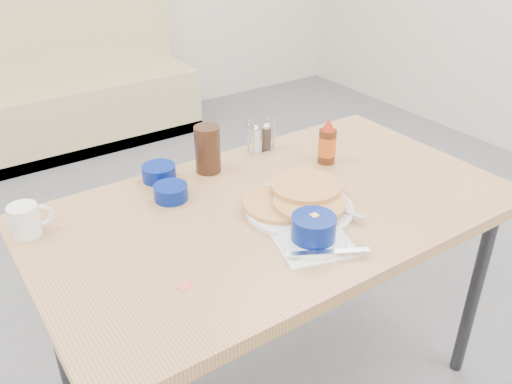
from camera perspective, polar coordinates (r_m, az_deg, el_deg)
booth_bench at (r=3.91m, az=-20.77°, el=9.37°), size 1.90×0.56×1.22m
dining_table at (r=1.62m, az=2.08°, el=-3.30°), size 1.40×0.80×0.76m
pancake_plate at (r=1.56m, az=4.51°, el=-1.10°), size 0.31×0.32×0.06m
coffee_mug at (r=1.56m, az=-23.03°, el=-2.69°), size 0.11×0.08×0.09m
grits_setting at (r=1.42m, az=6.07°, el=-4.18°), size 0.24×0.25×0.08m
creamer_bowl at (r=1.74m, az=-10.17°, el=2.00°), size 0.11×0.11×0.05m
butter_bowl at (r=1.63m, az=-8.95°, el=-0.05°), size 0.10×0.10×0.05m
amber_tumbler at (r=1.75m, az=-5.11°, el=4.50°), size 0.10×0.10×0.16m
condiment_caddy at (r=1.91m, az=0.52°, el=5.55°), size 0.10×0.07×0.11m
syrup_bottle at (r=1.83m, az=7.51°, el=5.06°), size 0.06×0.06×0.16m
sugar_wrapper at (r=1.30m, az=-7.49°, el=-9.73°), size 0.04×0.04×0.00m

